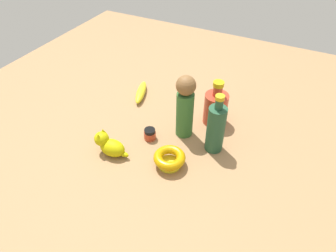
{
  "coord_description": "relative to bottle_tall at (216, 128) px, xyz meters",
  "views": [
    {
      "loc": [
        0.39,
        -0.78,
        0.79
      ],
      "look_at": [
        0.0,
        0.0,
        0.04
      ],
      "focal_mm": 32.2,
      "sensor_mm": 36.0,
      "label": 1
    }
  ],
  "objects": [
    {
      "name": "banana",
      "position": [
        -0.41,
        0.17,
        -0.08
      ],
      "size": [
        0.09,
        0.17,
        0.04
      ],
      "primitive_type": "ellipsoid",
      "rotation": [
        0.0,
        0.0,
        5.06
      ],
      "color": "yellow",
      "rests_on": "ground"
    },
    {
      "name": "bottle_tall",
      "position": [
        0.0,
        0.0,
        0.0
      ],
      "size": [
        0.06,
        0.06,
        0.23
      ],
      "color": "#214A30",
      "rests_on": "ground"
    },
    {
      "name": "bottle_short",
      "position": [
        -0.05,
        0.15,
        -0.03
      ],
      "size": [
        0.09,
        0.09,
        0.19
      ],
      "color": "#B53824",
      "rests_on": "ground"
    },
    {
      "name": "bowl",
      "position": [
        -0.11,
        -0.15,
        -0.07
      ],
      "size": [
        0.11,
        0.11,
        0.05
      ],
      "color": "yellow",
      "rests_on": "ground"
    },
    {
      "name": "person_figure_adult",
      "position": [
        -0.13,
        0.03,
        0.04
      ],
      "size": [
        0.08,
        0.08,
        0.26
      ],
      "color": "#30632C",
      "rests_on": "ground"
    },
    {
      "name": "ground",
      "position": [
        -0.18,
        -0.01,
        -0.1
      ],
      "size": [
        2.0,
        2.0,
        0.0
      ],
      "primitive_type": "plane",
      "color": "#936D47"
    },
    {
      "name": "nail_polish_jar",
      "position": [
        -0.23,
        -0.06,
        -0.08
      ],
      "size": [
        0.05,
        0.05,
        0.04
      ],
      "color": "#AC3922",
      "rests_on": "ground"
    },
    {
      "name": "cat_figurine",
      "position": [
        -0.32,
        -0.19,
        -0.06
      ],
      "size": [
        0.13,
        0.07,
        0.09
      ],
      "color": "#B5AE08",
      "rests_on": "ground"
    }
  ]
}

